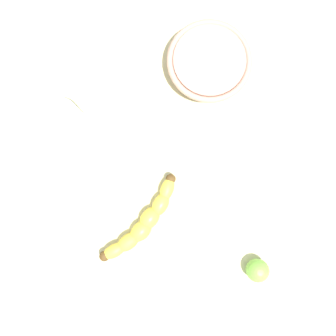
{
  "coord_description": "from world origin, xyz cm",
  "views": [
    {
      "loc": [
        3.23,
        -7.7,
        73.48
      ],
      "look_at": [
        2.95,
        -2.85,
        5.0
      ],
      "focal_mm": 38.06,
      "sensor_mm": 36.0,
      "label": 1
    }
  ],
  "objects": [
    {
      "name": "ceramic_bowl",
      "position": [
        9.67,
        18.08,
        5.71
      ],
      "size": [
        16.45,
        16.45,
        4.52
      ],
      "color": "tan",
      "rests_on": "wooden_tabletop"
    },
    {
      "name": "lime_fruit",
      "position": [
        20.98,
        -21.23,
        5.19
      ],
      "size": [
        4.39,
        4.39,
        4.39
      ],
      "primitive_type": "sphere",
      "color": "#75C142",
      "rests_on": "wooden_tabletop"
    },
    {
      "name": "wooden_tabletop",
      "position": [
        0.0,
        0.0,
        1.5
      ],
      "size": [
        120.0,
        120.0,
        3.0
      ],
      "primitive_type": "cube",
      "color": "#C8C38C",
      "rests_on": "ground"
    },
    {
      "name": "smoothie_glass",
      "position": [
        -16.72,
        4.48,
        7.36
      ],
      "size": [
        7.15,
        7.15,
        8.85
      ],
      "color": "silver",
      "rests_on": "wooden_tabletop"
    },
    {
      "name": "banana",
      "position": [
        -1.04,
        -13.6,
        4.68
      ],
      "size": [
        14.03,
        17.65,
        3.37
      ],
      "rotation": [
        0.0,
        0.0,
        0.92
      ],
      "color": "yellow",
      "rests_on": "wooden_tabletop"
    }
  ]
}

